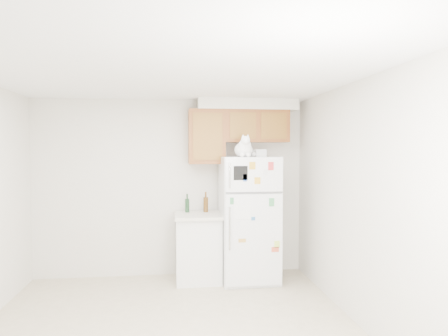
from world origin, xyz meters
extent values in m
cube|color=silver|center=(0.00, 2.00, 1.25)|extent=(3.80, 0.04, 2.50)
cube|color=silver|center=(0.00, -2.00, 1.25)|extent=(3.80, 0.04, 2.50)
cube|color=silver|center=(1.90, 0.00, 1.25)|extent=(0.04, 4.00, 2.50)
cube|color=white|center=(0.00, 0.00, 2.50)|extent=(3.80, 4.00, 0.04)
cube|color=brown|center=(1.20, 1.82, 2.12)|extent=(0.90, 0.33, 0.45)
cube|color=brown|center=(0.50, 1.82, 1.98)|extent=(0.50, 0.33, 0.75)
cube|color=silver|center=(1.07, 1.83, 2.42)|extent=(1.40, 0.37, 0.15)
cube|color=white|center=(1.06, 1.62, 0.85)|extent=(0.76, 0.72, 1.70)
cube|color=white|center=(1.06, 1.25, 1.48)|extent=(0.74, 0.03, 0.44)
cube|color=white|center=(1.06, 1.25, 0.64)|extent=(0.74, 0.03, 1.19)
cube|color=#59595B|center=(1.06, 1.25, 1.25)|extent=(0.74, 0.03, 0.02)
cylinder|color=silver|center=(0.74, 1.22, 1.47)|extent=(0.02, 0.02, 0.32)
cylinder|color=silver|center=(0.74, 1.22, 0.80)|extent=(0.02, 0.02, 0.55)
cube|color=black|center=(0.88, 1.23, 1.50)|extent=(0.18, 0.00, 0.18)
cube|color=white|center=(0.90, 1.23, 1.05)|extent=(0.22, 0.00, 0.28)
cube|color=gold|center=(0.90, 1.23, 0.64)|extent=(0.10, 0.00, 0.05)
cube|color=gold|center=(1.10, 1.23, 1.40)|extent=(0.08, 0.00, 0.09)
cube|color=#3B824E|center=(0.77, 1.23, 1.15)|extent=(0.05, 0.00, 0.09)
cube|color=gold|center=(1.03, 1.23, 1.59)|extent=(0.08, 0.00, 0.10)
cube|color=red|center=(1.27, 1.23, 1.59)|extent=(0.07, 0.00, 0.11)
cube|color=#3056A9|center=(0.93, 1.23, 1.44)|extent=(0.05, 0.00, 0.09)
cube|color=#3F8C52|center=(1.28, 1.23, 1.12)|extent=(0.07, 0.00, 0.11)
cube|color=#2F68A7|center=(1.04, 1.23, 0.92)|extent=(0.05, 0.00, 0.05)
cube|color=#CAEA52|center=(1.36, 1.23, 0.58)|extent=(0.07, 0.00, 0.09)
cube|color=silver|center=(1.20, 1.23, 1.50)|extent=(0.06, 0.00, 0.07)
cube|color=#D45235|center=(1.33, 1.23, 0.51)|extent=(0.10, 0.00, 0.06)
cube|color=white|center=(0.37, 1.68, 0.44)|extent=(0.60, 0.60, 0.88)
cube|color=silver|center=(0.37, 1.66, 0.90)|extent=(0.64, 0.64, 0.04)
ellipsoid|color=white|center=(0.95, 1.39, 1.79)|extent=(0.23, 0.31, 0.20)
ellipsoid|color=white|center=(0.95, 1.31, 1.84)|extent=(0.17, 0.14, 0.19)
sphere|color=white|center=(0.95, 1.26, 1.91)|extent=(0.12, 0.12, 0.12)
cone|color=white|center=(0.91, 1.26, 1.97)|extent=(0.04, 0.04, 0.04)
cone|color=white|center=(0.98, 1.26, 1.97)|extent=(0.04, 0.04, 0.04)
cone|color=#D88C8C|center=(0.91, 1.25, 1.96)|extent=(0.02, 0.02, 0.03)
cone|color=#D88C8C|center=(0.98, 1.25, 1.96)|extent=(0.02, 0.02, 0.03)
sphere|color=white|center=(0.95, 1.21, 1.89)|extent=(0.05, 0.05, 0.05)
sphere|color=white|center=(0.91, 1.27, 1.73)|extent=(0.06, 0.06, 0.06)
sphere|color=white|center=(0.99, 1.27, 1.73)|extent=(0.06, 0.06, 0.06)
cylinder|color=white|center=(1.04, 1.50, 1.73)|extent=(0.14, 0.20, 0.07)
cube|color=white|center=(1.20, 1.68, 1.75)|extent=(0.21, 0.17, 0.10)
cube|color=white|center=(1.21, 1.59, 1.74)|extent=(0.16, 0.13, 0.09)
camera|label=1|loc=(0.02, -3.73, 1.79)|focal=32.00mm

